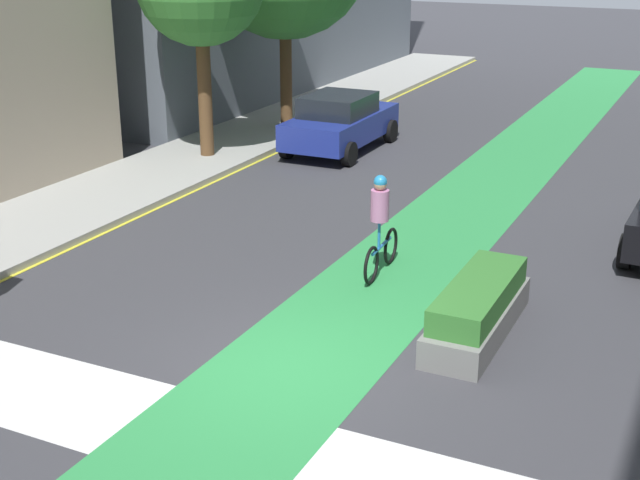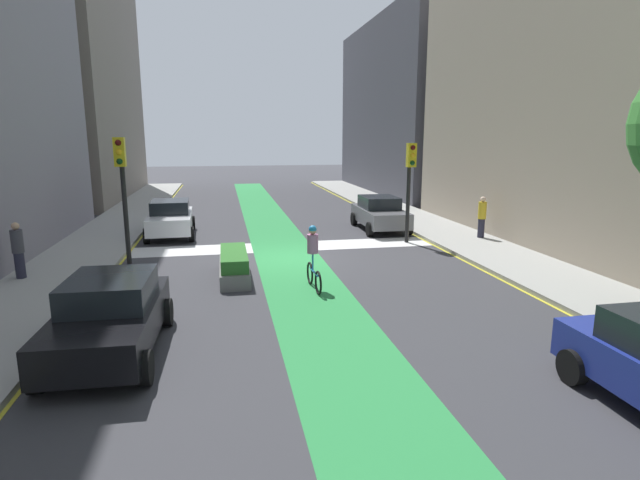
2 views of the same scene
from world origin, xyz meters
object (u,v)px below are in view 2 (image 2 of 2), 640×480
object	(u,v)px
traffic_signal_near_left	(410,174)
car_white_right_near	(171,218)
car_black_right_far	(110,316)
pedestrian_sidewalk_left_a	(482,217)
traffic_signal_near_right	(122,177)
car_grey_left_near	(380,213)
median_planter	(234,265)
pedestrian_sidewalk_right_b	(18,250)
cyclist_in_lane	(313,256)

from	to	relation	value
traffic_signal_near_left	car_white_right_near	xyz separation A→B (m)	(9.80, -3.44, -2.07)
car_black_right_far	pedestrian_sidewalk_left_a	distance (m)	15.82
car_black_right_far	traffic_signal_near_right	bearing A→B (deg)	-82.82
traffic_signal_near_left	pedestrian_sidewalk_left_a	bearing A→B (deg)	176.55
traffic_signal_near_right	car_grey_left_near	size ratio (longest dim) A/B	1.02
car_black_right_far	pedestrian_sidewalk_left_a	size ratio (longest dim) A/B	2.44
traffic_signal_near_right	median_planter	world-z (taller)	traffic_signal_near_right
car_black_right_far	pedestrian_sidewalk_right_b	world-z (taller)	pedestrian_sidewalk_right_b
traffic_signal_near_right	car_white_right_near	bearing A→B (deg)	-100.44
pedestrian_sidewalk_left_a	traffic_signal_near_left	bearing A→B (deg)	-3.45
car_white_right_near	pedestrian_sidewalk_left_a	xyz separation A→B (m)	(-12.99, 3.63, 0.24)
pedestrian_sidewalk_left_a	cyclist_in_lane	bearing A→B (deg)	33.41
pedestrian_sidewalk_right_b	median_planter	world-z (taller)	pedestrian_sidewalk_right_b
car_black_right_far	pedestrian_sidewalk_right_b	size ratio (longest dim) A/B	2.50
traffic_signal_near_right	traffic_signal_near_left	distance (m)	10.89
traffic_signal_near_left	cyclist_in_lane	distance (m)	7.73
pedestrian_sidewalk_left_a	pedestrian_sidewalk_right_b	size ratio (longest dim) A/B	1.02
cyclist_in_lane	median_planter	xyz separation A→B (m)	(2.23, -1.56, -0.57)
car_black_right_far	car_white_right_near	distance (m)	12.66
car_white_right_near	pedestrian_sidewalk_left_a	world-z (taller)	pedestrian_sidewalk_left_a
car_white_right_near	pedestrian_sidewalk_right_b	world-z (taller)	pedestrian_sidewalk_right_b
traffic_signal_near_right	pedestrian_sidewalk_left_a	world-z (taller)	traffic_signal_near_right
pedestrian_sidewalk_right_b	pedestrian_sidewalk_left_a	bearing A→B (deg)	-169.38
traffic_signal_near_right	car_grey_left_near	distance (m)	11.77
traffic_signal_near_left	traffic_signal_near_right	bearing A→B (deg)	9.05
car_black_right_far	car_white_right_near	size ratio (longest dim) A/B	1.00
car_white_right_near	pedestrian_sidewalk_right_b	distance (m)	7.75
car_grey_left_near	median_planter	xyz separation A→B (m)	(6.98, 7.13, -0.40)
pedestrian_sidewalk_left_a	pedestrian_sidewalk_right_b	distance (m)	17.05
traffic_signal_near_right	pedestrian_sidewalk_right_b	xyz separation A→B (m)	(2.81, 1.62, -2.01)
car_black_right_far	car_grey_left_near	bearing A→B (deg)	-127.81
pedestrian_sidewalk_right_b	car_grey_left_near	bearing A→B (deg)	-154.21
car_grey_left_near	pedestrian_sidewalk_left_a	distance (m)	4.76
traffic_signal_near_right	pedestrian_sidewalk_right_b	distance (m)	3.82
car_white_right_near	cyclist_in_lane	world-z (taller)	cyclist_in_lane
car_white_right_near	pedestrian_sidewalk_left_a	bearing A→B (deg)	164.38
traffic_signal_near_left	cyclist_in_lane	bearing A→B (deg)	48.21
traffic_signal_near_left	car_black_right_far	distance (m)	13.62
traffic_signal_near_right	car_white_right_near	world-z (taller)	traffic_signal_near_right
traffic_signal_near_right	pedestrian_sidewalk_left_a	xyz separation A→B (m)	(-13.94, -1.52, -1.99)
cyclist_in_lane	pedestrian_sidewalk_left_a	xyz separation A→B (m)	(-8.18, -5.39, 0.07)
traffic_signal_near_left	pedestrian_sidewalk_left_a	size ratio (longest dim) A/B	2.35
car_white_right_near	median_planter	xyz separation A→B (m)	(-2.58, 7.47, -0.40)
median_planter	car_white_right_near	bearing A→B (deg)	-70.93
traffic_signal_near_right	cyclist_in_lane	xyz separation A→B (m)	(-5.76, 3.87, -2.06)
traffic_signal_near_left	pedestrian_sidewalk_left_a	world-z (taller)	traffic_signal_near_left
traffic_signal_near_right	traffic_signal_near_left	world-z (taller)	traffic_signal_near_right
car_grey_left_near	car_black_right_far	distance (m)	15.60
traffic_signal_near_right	pedestrian_sidewalk_left_a	size ratio (longest dim) A/B	2.48
traffic_signal_near_left	pedestrian_sidewalk_left_a	xyz separation A→B (m)	(-3.18, 0.19, -1.83)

